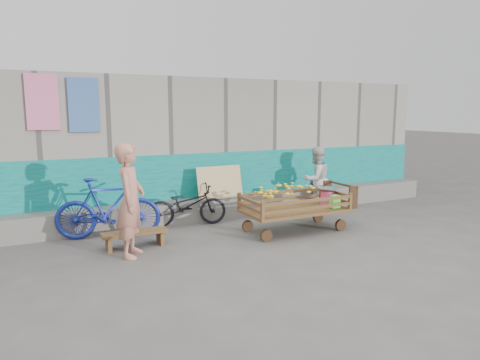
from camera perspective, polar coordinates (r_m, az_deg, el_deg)
name	(u,v)px	position (r m, az deg, el deg)	size (l,w,h in m)	color
ground	(257,251)	(7.16, 2.24, -9.45)	(80.00, 80.00, 0.00)	#4F4C48
building_wall	(179,146)	(10.56, -8.19, 4.57)	(12.00, 3.50, 3.00)	gray
banana_cart	(293,199)	(8.21, 7.10, -2.59)	(2.16, 0.99, 0.92)	brown
bench	(135,235)	(7.52, -13.83, -7.20)	(1.09, 0.33, 0.27)	brown
vendor_man	(131,201)	(6.92, -14.39, -2.68)	(0.66, 0.43, 1.80)	#BE7661
woman	(316,179)	(9.91, 10.10, 0.07)	(0.73, 0.57, 1.50)	silver
child	(315,194)	(9.99, 9.93, -1.79)	(0.41, 0.27, 0.83)	#35458E
bicycle_dark	(187,205)	(8.68, -7.10, -3.35)	(0.56, 1.60, 0.84)	black
bicycle_blue	(108,208)	(8.10, -17.15, -3.59)	(0.52, 1.85, 1.11)	navy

